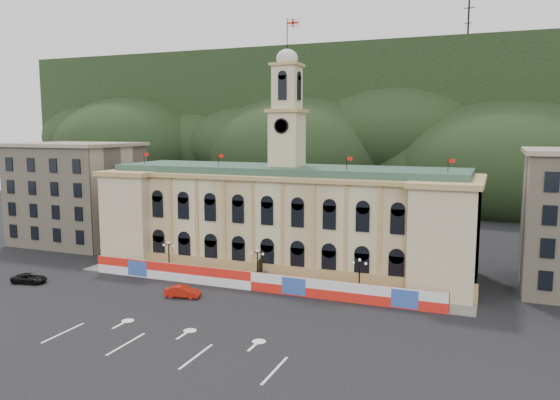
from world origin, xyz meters
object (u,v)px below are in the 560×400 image
at_px(lamp_center, 257,264).
at_px(red_sedan, 183,292).
at_px(statue, 260,276).
at_px(black_suv, 29,278).

xyz_separation_m(lamp_center, red_sedan, (-6.83, -7.89, -2.33)).
distance_m(statue, red_sedan, 11.22).
distance_m(lamp_center, red_sedan, 10.70).
bearing_deg(black_suv, statue, -80.81).
height_order(statue, lamp_center, lamp_center).
bearing_deg(red_sedan, statue, -47.81).
relative_size(lamp_center, red_sedan, 1.09).
height_order(lamp_center, red_sedan, lamp_center).
height_order(statue, black_suv, statue).
relative_size(lamp_center, black_suv, 1.00).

